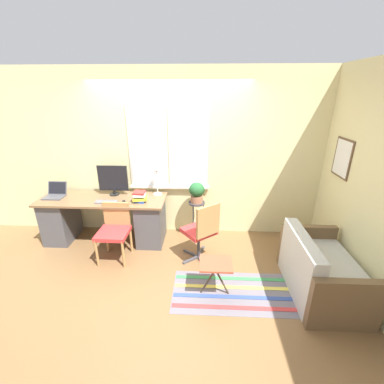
# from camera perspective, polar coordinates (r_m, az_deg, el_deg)

# --- Properties ---
(ground_plane) EXTENTS (14.00, 14.00, 0.00)m
(ground_plane) POSITION_cam_1_polar(r_m,az_deg,el_deg) (4.11, -5.51, -13.22)
(ground_plane) COLOR brown
(wall_back_with_window) EXTENTS (9.00, 0.12, 2.70)m
(wall_back_with_window) POSITION_cam_1_polar(r_m,az_deg,el_deg) (4.24, -4.77, 8.01)
(wall_back_with_window) COLOR beige
(wall_back_with_window) RESTS_ON ground_plane
(wall_right_with_picture) EXTENTS (0.08, 9.00, 2.70)m
(wall_right_with_picture) POSITION_cam_1_polar(r_m,az_deg,el_deg) (3.98, 31.64, 3.91)
(wall_right_with_picture) COLOR beige
(wall_right_with_picture) RESTS_ON ground_plane
(desk) EXTENTS (1.99, 0.67, 0.75)m
(desk) POSITION_cam_1_polar(r_m,az_deg,el_deg) (4.45, -18.71, -5.50)
(desk) COLOR brown
(desk) RESTS_ON ground_plane
(laptop) EXTENTS (0.31, 0.29, 0.22)m
(laptop) POSITION_cam_1_polar(r_m,az_deg,el_deg) (4.67, -28.12, -0.35)
(laptop) COLOR #4C4C51
(laptop) RESTS_ON desk
(monitor) EXTENTS (0.48, 0.16, 0.49)m
(monitor) POSITION_cam_1_polar(r_m,az_deg,el_deg) (4.32, -17.16, 2.66)
(monitor) COLOR black
(monitor) RESTS_ON desk
(keyboard) EXTENTS (0.33, 0.12, 0.02)m
(keyboard) POSITION_cam_1_polar(r_m,az_deg,el_deg) (4.13, -18.48, -2.09)
(keyboard) COLOR slate
(keyboard) RESTS_ON desk
(mouse) EXTENTS (0.04, 0.07, 0.04)m
(mouse) POSITION_cam_1_polar(r_m,az_deg,el_deg) (4.05, -14.94, -2.02)
(mouse) COLOR black
(mouse) RESTS_ON desk
(desk_lamp) EXTENTS (0.14, 0.14, 0.46)m
(desk_lamp) POSITION_cam_1_polar(r_m,az_deg,el_deg) (4.16, -7.84, 3.41)
(desk_lamp) COLOR white
(desk_lamp) RESTS_ON desk
(book_stack) EXTENTS (0.23, 0.19, 0.16)m
(book_stack) POSITION_cam_1_polar(r_m,az_deg,el_deg) (4.00, -11.57, -1.05)
(book_stack) COLOR #2851B2
(book_stack) RESTS_ON desk
(desk_chair_wooden) EXTENTS (0.44, 0.45, 0.82)m
(desk_chair_wooden) POSITION_cam_1_polar(r_m,az_deg,el_deg) (3.94, -16.90, -7.99)
(desk_chair_wooden) COLOR #B2844C
(desk_chair_wooden) RESTS_ON ground_plane
(office_chair_swivel) EXTENTS (0.57, 0.58, 0.93)m
(office_chair_swivel) POSITION_cam_1_polar(r_m,az_deg,el_deg) (3.68, 2.18, -8.55)
(office_chair_swivel) COLOR #47474C
(office_chair_swivel) RESTS_ON ground_plane
(couch_loveseat) EXTENTS (0.74, 1.18, 0.76)m
(couch_loveseat) POSITION_cam_1_polar(r_m,az_deg,el_deg) (3.62, 26.49, -15.73)
(couch_loveseat) COLOR beige
(couch_loveseat) RESTS_ON ground_plane
(plant_stand) EXTENTS (0.26, 0.26, 0.65)m
(plant_stand) POSITION_cam_1_polar(r_m,az_deg,el_deg) (4.22, 1.04, -3.26)
(plant_stand) COLOR #333338
(plant_stand) RESTS_ON ground_plane
(potted_plant) EXTENTS (0.25, 0.25, 0.33)m
(potted_plant) POSITION_cam_1_polar(r_m,az_deg,el_deg) (4.11, 1.07, 0.03)
(potted_plant) COLOR #9E6B4C
(potted_plant) RESTS_ON plant_stand
(floor_rug_striped) EXTENTS (1.48, 0.75, 0.01)m
(floor_rug_striped) POSITION_cam_1_polar(r_m,az_deg,el_deg) (3.47, 8.91, -21.11)
(floor_rug_striped) COLOR slate
(floor_rug_striped) RESTS_ON ground_plane
(folding_stool) EXTENTS (0.38, 0.33, 0.46)m
(folding_stool) POSITION_cam_1_polar(r_m,az_deg,el_deg) (3.18, 5.28, -16.05)
(folding_stool) COLOR #B24C33
(folding_stool) RESTS_ON ground_plane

